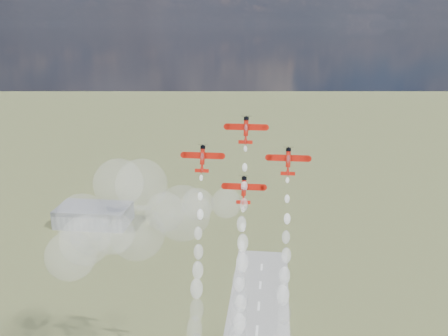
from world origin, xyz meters
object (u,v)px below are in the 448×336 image
(plane_left, at_px, (202,158))
(plane_right, at_px, (288,161))
(hangar, at_px, (94,215))
(plane_lead, at_px, (246,130))
(plane_slot, at_px, (244,189))

(plane_left, relative_size, plane_right, 1.00)
(hangar, distance_m, plane_left, 218.35)
(plane_left, xyz_separation_m, plane_right, (24.48, 0.00, 0.00))
(plane_left, bearing_deg, plane_lead, 13.75)
(plane_lead, height_order, plane_slot, plane_lead)
(plane_left, bearing_deg, plane_slot, -13.75)
(plane_lead, bearing_deg, hangar, 125.39)
(hangar, bearing_deg, plane_left, -58.00)
(hangar, xyz_separation_m, plane_slot, (117.19, -170.96, 83.91))
(plane_lead, height_order, plane_right, plane_lead)
(plane_left, bearing_deg, hangar, 122.00)
(plane_right, bearing_deg, plane_slot, -166.25)
(plane_left, relative_size, plane_slot, 1.00)
(hangar, relative_size, plane_right, 4.46)
(plane_left, distance_m, plane_slot, 14.94)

